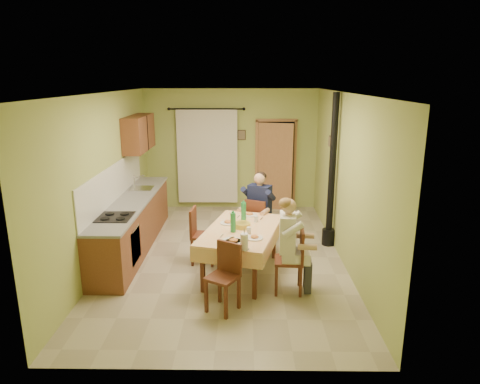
{
  "coord_description": "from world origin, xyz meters",
  "views": [
    {
      "loc": [
        0.34,
        -6.93,
        3.03
      ],
      "look_at": [
        0.25,
        0.1,
        1.15
      ],
      "focal_mm": 32.0,
      "sensor_mm": 36.0,
      "label": 1
    }
  ],
  "objects_px": {
    "man_far": "(259,202)",
    "dining_table": "(242,251)",
    "man_right": "(290,235)",
    "chair_near": "(223,290)",
    "chair_right": "(289,273)",
    "chair_left": "(203,246)",
    "stove_flue": "(331,192)",
    "chair_far": "(258,233)"
  },
  "relations": [
    {
      "from": "chair_right",
      "to": "man_right",
      "type": "distance_m",
      "value": 0.59
    },
    {
      "from": "chair_far",
      "to": "man_right",
      "type": "distance_m",
      "value": 1.79
    },
    {
      "from": "chair_left",
      "to": "man_right",
      "type": "distance_m",
      "value": 1.77
    },
    {
      "from": "dining_table",
      "to": "chair_left",
      "type": "bearing_deg",
      "value": 161.02
    },
    {
      "from": "man_far",
      "to": "dining_table",
      "type": "bearing_deg",
      "value": -79.89
    },
    {
      "from": "dining_table",
      "to": "man_right",
      "type": "distance_m",
      "value": 1.02
    },
    {
      "from": "chair_right",
      "to": "chair_left",
      "type": "relative_size",
      "value": 1.01
    },
    {
      "from": "stove_flue",
      "to": "man_right",
      "type": "bearing_deg",
      "value": -117.02
    },
    {
      "from": "chair_right",
      "to": "stove_flue",
      "type": "relative_size",
      "value": 0.34
    },
    {
      "from": "chair_right",
      "to": "man_right",
      "type": "xyz_separation_m",
      "value": [
        -0.01,
        0.0,
        0.59
      ]
    },
    {
      "from": "dining_table",
      "to": "chair_right",
      "type": "bearing_deg",
      "value": -24.66
    },
    {
      "from": "chair_near",
      "to": "chair_left",
      "type": "xyz_separation_m",
      "value": [
        -0.42,
        1.54,
        0.0
      ]
    },
    {
      "from": "man_far",
      "to": "man_right",
      "type": "distance_m",
      "value": 1.7
    },
    {
      "from": "chair_near",
      "to": "chair_left",
      "type": "distance_m",
      "value": 1.59
    },
    {
      "from": "chair_near",
      "to": "man_right",
      "type": "distance_m",
      "value": 1.22
    },
    {
      "from": "chair_far",
      "to": "stove_flue",
      "type": "xyz_separation_m",
      "value": [
        1.32,
        0.18,
        0.74
      ]
    },
    {
      "from": "chair_far",
      "to": "chair_near",
      "type": "xyz_separation_m",
      "value": [
        -0.53,
        -2.19,
        -0.0
      ]
    },
    {
      "from": "chair_far",
      "to": "stove_flue",
      "type": "distance_m",
      "value": 1.52
    },
    {
      "from": "dining_table",
      "to": "stove_flue",
      "type": "xyz_separation_m",
      "value": [
        1.62,
        1.25,
        0.64
      ]
    },
    {
      "from": "man_right",
      "to": "stove_flue",
      "type": "xyz_separation_m",
      "value": [
        0.93,
        1.82,
        0.15
      ]
    },
    {
      "from": "dining_table",
      "to": "man_right",
      "type": "height_order",
      "value": "man_right"
    },
    {
      "from": "man_far",
      "to": "chair_near",
      "type": "bearing_deg",
      "value": -78.07
    },
    {
      "from": "dining_table",
      "to": "stove_flue",
      "type": "height_order",
      "value": "stove_flue"
    },
    {
      "from": "chair_near",
      "to": "chair_far",
      "type": "bearing_deg",
      "value": -72.38
    },
    {
      "from": "man_far",
      "to": "man_right",
      "type": "xyz_separation_m",
      "value": [
        0.39,
        -1.65,
        0.0
      ]
    },
    {
      "from": "chair_left",
      "to": "man_far",
      "type": "distance_m",
      "value": 1.3
    },
    {
      "from": "chair_near",
      "to": "man_right",
      "type": "bearing_deg",
      "value": -118.2
    },
    {
      "from": "dining_table",
      "to": "stove_flue",
      "type": "relative_size",
      "value": 0.69
    },
    {
      "from": "chair_left",
      "to": "man_far",
      "type": "height_order",
      "value": "man_far"
    },
    {
      "from": "chair_far",
      "to": "stove_flue",
      "type": "height_order",
      "value": "stove_flue"
    },
    {
      "from": "chair_far",
      "to": "chair_right",
      "type": "xyz_separation_m",
      "value": [
        0.41,
        -1.64,
        0.0
      ]
    },
    {
      "from": "chair_right",
      "to": "chair_left",
      "type": "bearing_deg",
      "value": 57.56
    },
    {
      "from": "chair_right",
      "to": "stove_flue",
      "type": "height_order",
      "value": "stove_flue"
    },
    {
      "from": "dining_table",
      "to": "man_right",
      "type": "relative_size",
      "value": 1.4
    },
    {
      "from": "stove_flue",
      "to": "man_far",
      "type": "bearing_deg",
      "value": -172.85
    },
    {
      "from": "chair_far",
      "to": "dining_table",
      "type": "bearing_deg",
      "value": -79.77
    },
    {
      "from": "chair_left",
      "to": "stove_flue",
      "type": "xyz_separation_m",
      "value": [
        2.27,
        0.83,
        0.74
      ]
    },
    {
      "from": "chair_far",
      "to": "chair_left",
      "type": "distance_m",
      "value": 1.15
    },
    {
      "from": "chair_far",
      "to": "chair_near",
      "type": "height_order",
      "value": "chair_far"
    },
    {
      "from": "chair_right",
      "to": "man_right",
      "type": "bearing_deg",
      "value": 90.0
    },
    {
      "from": "man_right",
      "to": "chair_near",
      "type": "bearing_deg",
      "value": 124.41
    },
    {
      "from": "chair_left",
      "to": "chair_far",
      "type": "bearing_deg",
      "value": 130.25
    }
  ]
}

